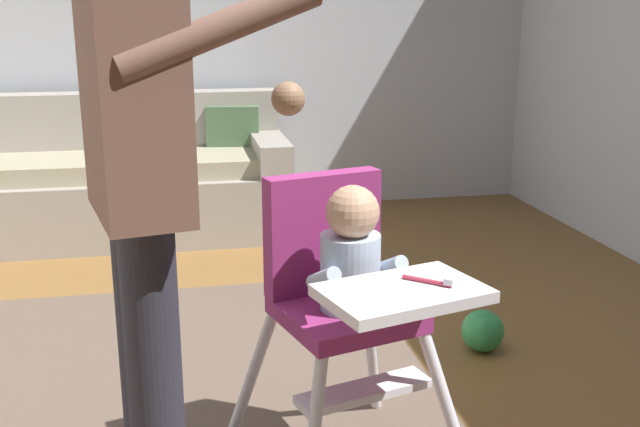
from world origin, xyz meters
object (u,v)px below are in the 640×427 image
Objects in this scene: couch at (119,182)px; high_chair at (346,279)px; adult_standing at (141,191)px; toy_ball at (483,331)px.

high_chair reaches higher than couch.
couch is at bearing -179.01° from high_chair.
adult_standing is at bearing 5.60° from couch.
couch is at bearing 127.51° from toy_ball.
couch is 2.89m from high_chair.
couch is 2.60m from toy_ball.
high_chair is 5.16× the size of toy_ball.
high_chair is 1.15m from toy_ball.
adult_standing is at bearing -147.44° from toy_ball.
adult_standing is at bearing -93.12° from high_chair.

